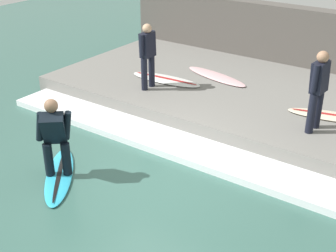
% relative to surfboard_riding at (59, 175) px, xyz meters
% --- Properties ---
extents(ground_plane, '(28.00, 28.00, 0.00)m').
position_rel_surfboard_riding_xyz_m(ground_plane, '(0.90, -1.21, -0.03)').
color(ground_plane, '#386056').
extents(concrete_ledge, '(4.40, 9.15, 0.40)m').
position_rel_surfboard_riding_xyz_m(concrete_ledge, '(4.70, -1.21, 0.17)').
color(concrete_ledge, slate).
rests_on(concrete_ledge, ground_plane).
extents(back_wall, '(0.50, 9.60, 1.88)m').
position_rel_surfboard_riding_xyz_m(back_wall, '(7.15, -1.21, 0.91)').
color(back_wall, '#544F49').
rests_on(back_wall, ground_plane).
extents(wave_foam_crest, '(0.92, 8.69, 0.14)m').
position_rel_surfboard_riding_xyz_m(wave_foam_crest, '(2.04, -1.21, 0.04)').
color(wave_foam_crest, white).
rests_on(wave_foam_crest, ground_plane).
extents(surfboard_riding, '(1.75, 1.58, 0.07)m').
position_rel_surfboard_riding_xyz_m(surfboard_riding, '(0.00, 0.00, 0.00)').
color(surfboard_riding, '#2DADD1').
rests_on(surfboard_riding, ground_plane).
extents(surfer_riding, '(0.61, 0.60, 1.41)m').
position_rel_surfboard_riding_xyz_m(surfer_riding, '(0.00, 0.00, 0.81)').
color(surfer_riding, black).
rests_on(surfer_riding, surfboard_riding).
extents(surfer_waiting_near, '(0.51, 0.23, 1.50)m').
position_rel_surfboard_riding_xyz_m(surfer_waiting_near, '(3.46, 0.68, 1.22)').
color(surfer_waiting_near, black).
rests_on(surfer_waiting_near, concrete_ledge).
extents(surfboard_waiting_near, '(0.67, 1.89, 0.07)m').
position_rel_surfboard_riding_xyz_m(surfboard_waiting_near, '(4.09, 0.62, 0.40)').
color(surfboard_waiting_near, white).
rests_on(surfboard_waiting_near, concrete_ledge).
extents(surfer_waiting_far, '(0.53, 0.27, 1.56)m').
position_rel_surfboard_riding_xyz_m(surfer_waiting_far, '(3.53, -3.20, 1.25)').
color(surfer_waiting_far, black).
rests_on(surfer_waiting_far, concrete_ledge).
extents(surfboard_waiting_far, '(0.90, 1.90, 0.07)m').
position_rel_surfboard_riding_xyz_m(surfboard_waiting_far, '(4.32, -3.37, 0.40)').
color(surfboard_waiting_far, beige).
rests_on(surfboard_waiting_far, concrete_ledge).
extents(surfboard_spare, '(0.91, 1.92, 0.06)m').
position_rel_surfboard_riding_xyz_m(surfboard_spare, '(4.98, -0.27, 0.40)').
color(surfboard_spare, beige).
rests_on(surfboard_spare, concrete_ledge).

